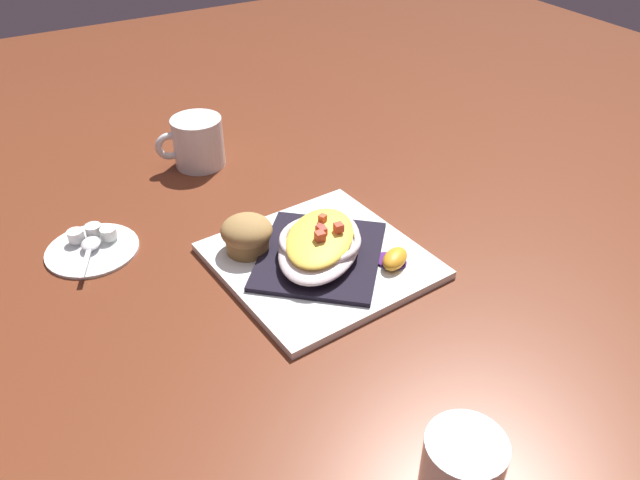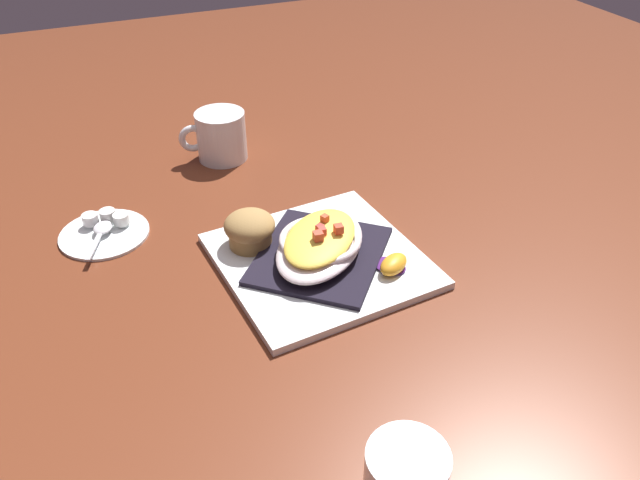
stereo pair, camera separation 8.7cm
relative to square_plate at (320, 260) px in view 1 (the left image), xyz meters
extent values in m
plane|color=brown|center=(0.00, 0.00, -0.01)|extent=(2.60, 2.60, 0.00)
cube|color=white|center=(0.00, 0.00, 0.00)|extent=(0.29, 0.29, 0.01)
cube|color=black|center=(0.00, 0.00, 0.01)|extent=(0.25, 0.25, 0.01)
ellipsoid|color=silver|center=(0.00, 0.00, 0.03)|extent=(0.20, 0.21, 0.03)
torus|color=silver|center=(0.00, 0.00, 0.04)|extent=(0.16, 0.16, 0.01)
ellipsoid|color=yellow|center=(0.00, 0.00, 0.04)|extent=(0.17, 0.17, 0.02)
cube|color=#CE4B2A|center=(-0.02, -0.02, 0.06)|extent=(0.01, 0.01, 0.01)
cube|color=#C94136|center=(0.00, 0.01, 0.06)|extent=(0.01, 0.01, 0.01)
cube|color=#D04933|center=(0.01, 0.02, 0.06)|extent=(0.01, 0.01, 0.01)
cube|color=#C73930|center=(0.00, 0.00, 0.06)|extent=(0.01, 0.01, 0.01)
cube|color=#CB432C|center=(-0.02, 0.01, 0.06)|extent=(0.01, 0.01, 0.01)
cylinder|color=olive|center=(0.08, -0.07, 0.02)|extent=(0.06, 0.06, 0.02)
ellipsoid|color=#9D7743|center=(0.08, -0.07, 0.04)|extent=(0.07, 0.07, 0.04)
ellipsoid|color=#4C0F23|center=(0.08, -0.07, 0.05)|extent=(0.03, 0.03, 0.01)
ellipsoid|color=#4B1E67|center=(-0.08, 0.06, 0.01)|extent=(0.06, 0.06, 0.01)
ellipsoid|color=orange|center=(-0.08, 0.07, 0.02)|extent=(0.06, 0.05, 0.02)
cylinder|color=white|center=(0.04, -0.36, 0.04)|extent=(0.09, 0.09, 0.09)
torus|color=white|center=(0.09, -0.37, 0.04)|extent=(0.05, 0.02, 0.05)
cylinder|color=#4C2D14|center=(0.04, -0.36, 0.02)|extent=(0.08, 0.08, 0.05)
cylinder|color=white|center=(0.09, 0.40, 0.08)|extent=(0.07, 0.07, 0.06)
cylinder|color=silver|center=(0.09, 0.40, 0.07)|extent=(0.06, 0.06, 0.03)
cylinder|color=white|center=(0.27, -0.19, 0.00)|extent=(0.13, 0.13, 0.01)
ellipsoid|color=silver|center=(0.27, -0.19, 0.01)|extent=(0.04, 0.04, 0.01)
cube|color=silver|center=(0.29, -0.15, 0.01)|extent=(0.03, 0.06, 0.00)
cylinder|color=white|center=(0.25, -0.20, 0.01)|extent=(0.02, 0.02, 0.02)
cylinder|color=white|center=(0.26, -0.22, 0.01)|extent=(0.02, 0.02, 0.02)
cylinder|color=white|center=(0.29, -0.22, 0.01)|extent=(0.02, 0.02, 0.02)
camera|label=1|loc=(0.36, 0.62, 0.54)|focal=35.37mm
camera|label=2|loc=(0.28, 0.66, 0.54)|focal=35.37mm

